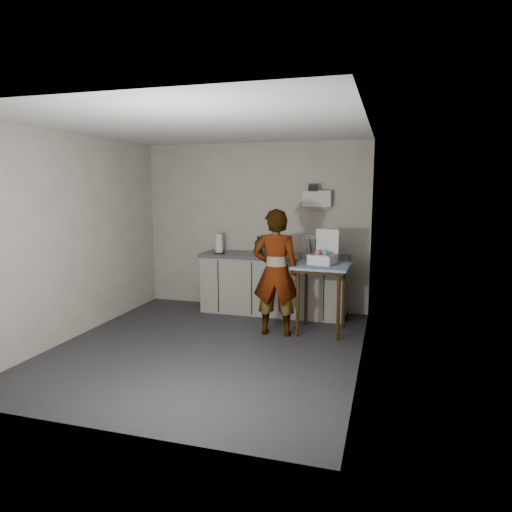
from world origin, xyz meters
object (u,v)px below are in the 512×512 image
(side_table, at_px, (322,273))
(paper_towel, at_px, (219,244))
(dark_bottle, at_px, (260,245))
(dish_rack, at_px, (316,252))
(kitchen_counter, at_px, (274,286))
(soap_bottle, at_px, (258,245))
(standing_man, at_px, (276,272))
(bakery_box, at_px, (323,256))
(soda_can, at_px, (278,251))

(side_table, bearing_deg, paper_towel, 161.46)
(dark_bottle, relative_size, paper_towel, 0.87)
(dark_bottle, height_order, dish_rack, dish_rack)
(paper_towel, height_order, dish_rack, paper_towel)
(kitchen_counter, xyz_separation_m, side_table, (0.83, -0.73, 0.37))
(soap_bottle, xyz_separation_m, dish_rack, (0.87, 0.09, -0.08))
(dish_rack, bearing_deg, soap_bottle, -174.07)
(soap_bottle, bearing_deg, standing_man, -60.45)
(kitchen_counter, bearing_deg, soap_bottle, -156.87)
(standing_man, xyz_separation_m, bakery_box, (0.57, 0.31, 0.19))
(dark_bottle, bearing_deg, soap_bottle, -89.66)
(dark_bottle, bearing_deg, paper_towel, -167.04)
(standing_man, height_order, soap_bottle, standing_man)
(side_table, bearing_deg, bakery_box, 92.88)
(kitchen_counter, bearing_deg, soda_can, -17.68)
(soap_bottle, relative_size, bakery_box, 0.65)
(dish_rack, bearing_deg, kitchen_counter, 179.27)
(standing_man, xyz_separation_m, soda_can, (-0.19, 0.95, 0.14))
(side_table, xyz_separation_m, bakery_box, (-0.00, 0.07, 0.22))
(side_table, bearing_deg, soap_bottle, 151.13)
(soap_bottle, relative_size, soda_can, 2.61)
(bakery_box, bearing_deg, side_table, -75.72)
(soap_bottle, height_order, dark_bottle, soap_bottle)
(kitchen_counter, xyz_separation_m, bakery_box, (0.83, -0.66, 0.59))
(kitchen_counter, xyz_separation_m, dark_bottle, (-0.23, 0.03, 0.62))
(soap_bottle, bearing_deg, paper_towel, -179.26)
(soap_bottle, distance_m, soda_can, 0.32)
(standing_man, bearing_deg, side_table, -163.23)
(side_table, relative_size, dark_bottle, 3.47)
(soap_bottle, relative_size, dish_rack, 0.67)
(kitchen_counter, xyz_separation_m, soda_can, (0.07, -0.02, 0.54))
(side_table, xyz_separation_m, standing_man, (-0.57, -0.24, 0.03))
(dish_rack, distance_m, bakery_box, 0.68)
(soda_can, distance_m, paper_towel, 0.92)
(dark_bottle, distance_m, dish_rack, 0.88)
(dark_bottle, relative_size, dish_rack, 0.62)
(paper_towel, relative_size, dish_rack, 0.71)
(paper_towel, bearing_deg, kitchen_counter, 7.18)
(dark_bottle, height_order, bakery_box, bakery_box)
(side_table, bearing_deg, kitchen_counter, 140.53)
(soda_can, bearing_deg, kitchen_counter, 162.32)
(soap_bottle, distance_m, paper_towel, 0.62)
(standing_man, xyz_separation_m, paper_towel, (-1.11, 0.86, 0.23))
(soap_bottle, xyz_separation_m, soda_can, (0.30, 0.08, -0.09))
(side_table, xyz_separation_m, dish_rack, (-0.19, 0.72, 0.18))
(standing_man, distance_m, paper_towel, 1.42)
(kitchen_counter, distance_m, soap_bottle, 0.68)
(kitchen_counter, height_order, paper_towel, paper_towel)
(side_table, bearing_deg, standing_man, -155.05)
(kitchen_counter, distance_m, dark_bottle, 0.66)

